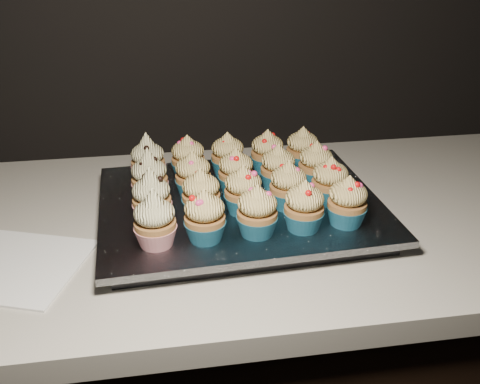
{
  "coord_description": "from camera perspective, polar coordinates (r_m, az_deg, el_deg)",
  "views": [
    {
      "loc": [
        -0.24,
        0.88,
        1.36
      ],
      "look_at": [
        -0.12,
        1.68,
        0.95
      ],
      "focal_mm": 40.0,
      "sensor_mm": 36.0,
      "label": 1
    }
  ],
  "objects": [
    {
      "name": "worktop",
      "position": [
        0.98,
        6.65,
        -2.72
      ],
      "size": [
        2.44,
        0.64,
        0.04
      ],
      "primitive_type": "cube",
      "color": "beige",
      "rests_on": "cabinet"
    },
    {
      "name": "napkin",
      "position": [
        0.87,
        -22.5,
        -7.37
      ],
      "size": [
        0.23,
        0.23,
        0.0
      ],
      "primitive_type": "cube",
      "rotation": [
        0.0,
        0.0,
        -0.34
      ],
      "color": "white",
      "rests_on": "worktop"
    },
    {
      "name": "baking_tray",
      "position": [
        0.93,
        0.0,
        -2.14
      ],
      "size": [
        0.45,
        0.36,
        0.02
      ],
      "primitive_type": "cube",
      "rotation": [
        0.0,
        0.0,
        0.05
      ],
      "color": "black",
      "rests_on": "worktop"
    },
    {
      "name": "foil_lining",
      "position": [
        0.92,
        0.0,
        -1.22
      ],
      "size": [
        0.49,
        0.39,
        0.01
      ],
      "primitive_type": "cube",
      "rotation": [
        0.0,
        0.0,
        0.05
      ],
      "color": "silver",
      "rests_on": "baking_tray"
    },
    {
      "name": "cupcake_0",
      "position": [
        0.79,
        -9.07,
        -3.06
      ],
      "size": [
        0.06,
        0.06,
        0.1
      ],
      "color": "#AD1828",
      "rests_on": "foil_lining"
    },
    {
      "name": "cupcake_1",
      "position": [
        0.8,
        -3.79,
        -2.69
      ],
      "size": [
        0.06,
        0.06,
        0.08
      ],
      "color": "#1C6484",
      "rests_on": "foil_lining"
    },
    {
      "name": "cupcake_2",
      "position": [
        0.81,
        1.84,
        -2.16
      ],
      "size": [
        0.06,
        0.06,
        0.08
      ],
      "color": "#1C6484",
      "rests_on": "foil_lining"
    },
    {
      "name": "cupcake_3",
      "position": [
        0.83,
        6.84,
        -1.61
      ],
      "size": [
        0.06,
        0.06,
        0.08
      ],
      "color": "#1C6484",
      "rests_on": "foil_lining"
    },
    {
      "name": "cupcake_4",
      "position": [
        0.85,
        11.37,
        -1.08
      ],
      "size": [
        0.06,
        0.06,
        0.08
      ],
      "color": "#1C6484",
      "rests_on": "foil_lining"
    },
    {
      "name": "cupcake_5",
      "position": [
        0.85,
        -9.41,
        -0.62
      ],
      "size": [
        0.06,
        0.06,
        0.1
      ],
      "color": "#AD1828",
      "rests_on": "foil_lining"
    },
    {
      "name": "cupcake_6",
      "position": [
        0.86,
        -4.17,
        -0.28
      ],
      "size": [
        0.06,
        0.06,
        0.08
      ],
      "color": "#1C6484",
      "rests_on": "foil_lining"
    },
    {
      "name": "cupcake_7",
      "position": [
        0.87,
        0.34,
        0.11
      ],
      "size": [
        0.06,
        0.06,
        0.08
      ],
      "color": "#1C6484",
      "rests_on": "foil_lining"
    },
    {
      "name": "cupcake_8",
      "position": [
        0.89,
        5.15,
        0.63
      ],
      "size": [
        0.06,
        0.06,
        0.08
      ],
      "color": "#1C6484",
      "rests_on": "foil_lining"
    },
    {
      "name": "cupcake_9",
      "position": [
        0.91,
        9.56,
        1.08
      ],
      "size": [
        0.06,
        0.06,
        0.08
      ],
      "color": "#1C6484",
      "rests_on": "foil_lining"
    },
    {
      "name": "cupcake_10",
      "position": [
        0.92,
        -9.64,
        1.55
      ],
      "size": [
        0.06,
        0.06,
        0.1
      ],
      "color": "#AD1828",
      "rests_on": "foil_lining"
    },
    {
      "name": "cupcake_11",
      "position": [
        0.93,
        -5.02,
        1.76
      ],
      "size": [
        0.06,
        0.06,
        0.08
      ],
      "color": "#1C6484",
      "rests_on": "foil_lining"
    },
    {
      "name": "cupcake_12",
      "position": [
        0.94,
        -0.44,
        2.14
      ],
      "size": [
        0.06,
        0.06,
        0.08
      ],
      "color": "#1C6484",
      "rests_on": "foil_lining"
    },
    {
      "name": "cupcake_13",
      "position": [
        0.95,
        4.06,
        2.54
      ],
      "size": [
        0.06,
        0.06,
        0.08
      ],
      "color": "#1C6484",
      "rests_on": "foil_lining"
    },
    {
      "name": "cupcake_14",
      "position": [
        0.97,
        8.05,
        2.9
      ],
      "size": [
        0.06,
        0.06,
        0.08
      ],
      "color": "#1C6484",
      "rests_on": "foil_lining"
    },
    {
      "name": "cupcake_15",
      "position": [
        0.99,
        -9.79,
        3.35
      ],
      "size": [
        0.06,
        0.06,
        0.1
      ],
      "color": "#AD1828",
      "rests_on": "foil_lining"
    },
    {
      "name": "cupcake_16",
      "position": [
        1.0,
        -5.55,
        3.59
      ],
      "size": [
        0.06,
        0.06,
        0.08
      ],
      "color": "#1C6484",
      "rests_on": "foil_lining"
    },
    {
      "name": "cupcake_17",
      "position": [
        1.0,
        -1.33,
        3.93
      ],
      "size": [
        0.06,
        0.06,
        0.08
      ],
      "color": "#1C6484",
      "rests_on": "foil_lining"
    },
    {
      "name": "cupcake_18",
      "position": [
        1.02,
        2.93,
        4.24
      ],
      "size": [
        0.06,
        0.06,
        0.08
      ],
      "color": "#1C6484",
      "rests_on": "foil_lining"
    },
    {
      "name": "cupcake_19",
      "position": [
        1.04,
        6.66,
        4.54
      ],
      "size": [
        0.06,
        0.06,
        0.08
      ],
      "color": "#1C6484",
      "rests_on": "foil_lining"
    }
  ]
}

